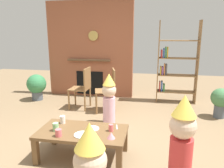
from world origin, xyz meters
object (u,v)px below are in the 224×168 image
Objects in this scene: paper_cup_center at (63,120)px; child_in_pink at (182,139)px; paper_cup_near_left at (111,128)px; paper_cup_near_right at (56,127)px; paper_plate_front at (93,129)px; potted_plant_tall at (220,100)px; paper_cup_far_left at (58,133)px; dining_chair_left at (83,86)px; coffee_table at (82,134)px; dining_chair_middle at (109,88)px; bookshelf at (174,65)px; paper_plate_rear at (83,135)px; child_by_the_chairs at (109,98)px; birthday_cake_slice at (111,135)px; potted_plant_short at (37,85)px.

child_in_pink is (1.55, -0.49, 0.10)m from paper_cup_center.
paper_cup_near_left is 0.72m from paper_cup_near_right.
paper_plate_front is 0.30× the size of potted_plant_tall.
paper_cup_far_left is 0.52× the size of paper_plate_front.
child_in_pink is at bearing 131.27° from dining_chair_left.
paper_cup_near_left is 0.52× the size of paper_plate_front.
dining_chair_middle is at bearing 90.18° from coffee_table.
dining_chair_middle is at bearing 176.10° from dining_chair_left.
paper_cup_far_left is 2.04m from dining_chair_middle.
paper_plate_front is (-1.23, -2.67, -0.49)m from bookshelf.
child_by_the_chairs is at bearing 86.70° from paper_plate_rear.
paper_cup_near_right is 0.18× the size of potted_plant_tall.
child_by_the_chairs is at bearing -161.92° from potted_plant_tall.
dining_chair_middle reaches higher than paper_cup_near_right.
bookshelf is 1.86× the size of child_in_pink.
birthday_cake_slice reaches higher than paper_plate_rear.
child_by_the_chairs reaches higher than paper_cup_center.
paper_cup_far_left is 0.10× the size of dining_chair_middle.
potted_plant_tall is (2.42, 2.05, -0.07)m from paper_cup_far_left.
coffee_table is 1.19m from child_by_the_chairs.
child_in_pink is 1.84m from child_by_the_chairs.
bookshelf reaches higher than paper_cup_near_left.
paper_plate_front is at bearing 16.91° from paper_cup_near_right.
paper_plate_front is at bearing 176.32° from paper_cup_near_left.
birthday_cake_slice reaches higher than coffee_table.
dining_chair_middle is at bearing -145.69° from bookshelf.
child_by_the_chairs reaches higher than paper_cup_far_left.
birthday_cake_slice is (-0.94, -2.88, -0.46)m from bookshelf.
bookshelf reaches higher than child_by_the_chairs.
paper_cup_center is at bearing 157.05° from birthday_cake_slice.
birthday_cake_slice is (0.65, 0.07, -0.01)m from paper_cup_far_left.
potted_plant_short reaches higher than paper_plate_rear.
potted_plant_tall is at bearing 40.26° from paper_cup_far_left.
child_by_the_chairs is 1.03× the size of dining_chair_left.
potted_plant_tall is at bearing -5.84° from potted_plant_short.
coffee_table is at bearing -49.81° from potted_plant_short.
paper_cup_center is at bearing 105.79° from paper_cup_far_left.
coffee_table is 12.60× the size of paper_cup_far_left.
coffee_table is 1.97m from dining_chair_left.
paper_plate_rear is 1.30m from child_by_the_chairs.
coffee_table is 1.82m from dining_chair_middle.
potted_plant_short is (-1.90, 0.45, -0.14)m from dining_chair_middle.
paper_cup_center is 0.12× the size of dining_chair_middle.
potted_plant_tall reaches higher than paper_cup_near_right.
paper_cup_near_left is at bearing 18.59° from child_by_the_chairs.
potted_plant_short reaches higher than paper_plate_front.
paper_cup_near_right reaches higher than paper_cup_far_left.
paper_cup_near_right is 0.25m from paper_cup_center.
bookshelf is 2.11× the size of dining_chair_left.
paper_plate_front is 0.19× the size of child_by_the_chairs.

